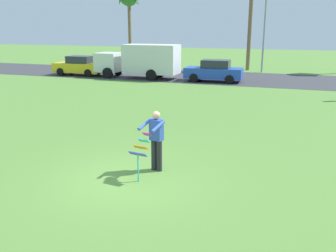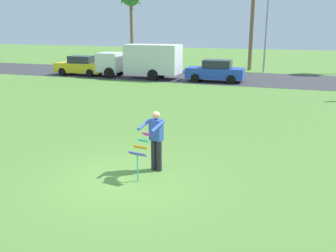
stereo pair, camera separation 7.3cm
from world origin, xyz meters
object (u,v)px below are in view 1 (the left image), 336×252
person_kite_flyer (156,139)px  parked_truck_white_box (142,60)px  kite_held (141,149)px  parked_car_yellow (79,66)px  parked_car_blue (214,71)px  streetlight_pole (265,26)px

person_kite_flyer → parked_truck_white_box: bearing=114.0°
kite_held → parked_car_yellow: parked_car_yellow is taller
kite_held → parked_car_blue: (-1.89, 18.28, -0.08)m
kite_held → streetlight_pole: size_ratio=0.18×
streetlight_pole → parked_car_blue: bearing=-112.0°
streetlight_pole → parked_truck_white_box: bearing=-140.6°
parked_car_yellow → parked_car_blue: same height
parked_car_blue → parked_car_yellow: bearing=-180.0°
parked_car_blue → kite_held: bearing=-84.1°
parked_car_yellow → parked_truck_white_box: 5.67m
person_kite_flyer → parked_car_blue: person_kite_flyer is taller
kite_held → parked_truck_white_box: size_ratio=0.18×
kite_held → parked_car_blue: parked_car_blue is taller
parked_car_yellow → streetlight_pole: (14.28, 7.09, 3.22)m
person_kite_flyer → parked_car_yellow: person_kite_flyer is taller
parked_car_yellow → streetlight_pole: streetlight_pole is taller
person_kite_flyer → streetlight_pole: bearing=88.1°
person_kite_flyer → streetlight_pole: streetlight_pole is taller
parked_car_yellow → parked_truck_white_box: parked_truck_white_box is taller
person_kite_flyer → parked_car_yellow: bearing=127.5°
person_kite_flyer → parked_car_blue: 17.69m
kite_held → parked_car_yellow: 22.61m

